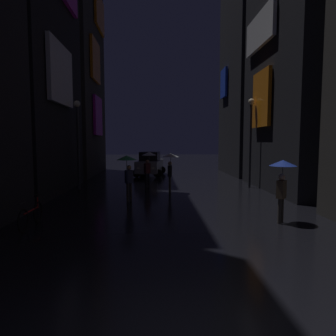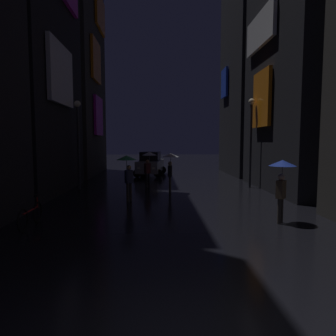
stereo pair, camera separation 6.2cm
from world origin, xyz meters
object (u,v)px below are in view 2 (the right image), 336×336
(pedestrian_midstreet_centre_blue, at_px, (282,174))
(pedestrian_foreground_right_green, at_px, (127,165))
(car_distant, at_px, (150,164))
(streetlamp_left_far, at_px, (78,134))
(pedestrian_midstreet_left_clear, at_px, (170,162))
(pedestrian_near_crossing_clear, at_px, (149,160))
(streetlamp_right_far, at_px, (251,132))
(bicycle_parked_at_storefront, at_px, (31,215))

(pedestrian_midstreet_centre_blue, bearing_deg, pedestrian_foreground_right_green, 146.42)
(car_distant, relative_size, streetlamp_left_far, 0.86)
(pedestrian_foreground_right_green, height_order, pedestrian_midstreet_centre_blue, same)
(pedestrian_foreground_right_green, xyz_separation_m, pedestrian_midstreet_left_clear, (2.06, 2.50, 0.00))
(streetlamp_left_far, bearing_deg, car_distant, 60.05)
(pedestrian_foreground_right_green, distance_m, streetlamp_left_far, 5.14)
(pedestrian_near_crossing_clear, relative_size, streetlamp_left_far, 0.42)
(streetlamp_right_far, bearing_deg, pedestrian_midstreet_centre_blue, -100.07)
(pedestrian_midstreet_centre_blue, relative_size, streetlamp_right_far, 0.40)
(pedestrian_midstreet_centre_blue, relative_size, bicycle_parked_at_storefront, 1.16)
(pedestrian_near_crossing_clear, xyz_separation_m, pedestrian_midstreet_centre_blue, (4.66, -8.04, 0.00))
(pedestrian_midstreet_centre_blue, relative_size, streetlamp_left_far, 0.42)
(pedestrian_midstreet_left_clear, distance_m, streetlamp_left_far, 5.55)
(pedestrian_foreground_right_green, relative_size, pedestrian_midstreet_left_clear, 1.00)
(pedestrian_midstreet_left_clear, relative_size, car_distant, 0.49)
(streetlamp_right_far, bearing_deg, pedestrian_foreground_right_green, -149.50)
(pedestrian_near_crossing_clear, distance_m, streetlamp_right_far, 6.25)
(pedestrian_foreground_right_green, xyz_separation_m, streetlamp_right_far, (6.88, 4.05, 1.63))
(bicycle_parked_at_storefront, bearing_deg, pedestrian_foreground_right_green, 54.96)
(car_distant, relative_size, streetlamp_right_far, 0.82)
(pedestrian_midstreet_centre_blue, distance_m, streetlamp_right_far, 8.00)
(bicycle_parked_at_storefront, bearing_deg, car_distant, 76.28)
(pedestrian_near_crossing_clear, height_order, pedestrian_midstreet_left_clear, same)
(pedestrian_near_crossing_clear, height_order, bicycle_parked_at_storefront, pedestrian_near_crossing_clear)
(pedestrian_near_crossing_clear, xyz_separation_m, streetlamp_right_far, (6.03, -0.33, 1.63))
(streetlamp_right_far, bearing_deg, pedestrian_near_crossing_clear, 176.89)
(car_distant, height_order, streetlamp_right_far, streetlamp_right_far)
(pedestrian_foreground_right_green, height_order, streetlamp_right_far, streetlamp_right_far)
(pedestrian_midstreet_centre_blue, xyz_separation_m, streetlamp_right_far, (1.37, 7.71, 1.63))
(pedestrian_near_crossing_clear, bearing_deg, bicycle_parked_at_storefront, -113.40)
(pedestrian_near_crossing_clear, distance_m, pedestrian_foreground_right_green, 4.46)
(bicycle_parked_at_storefront, bearing_deg, pedestrian_near_crossing_clear, 66.60)
(pedestrian_midstreet_left_clear, relative_size, streetlamp_left_far, 0.42)
(bicycle_parked_at_storefront, bearing_deg, pedestrian_midstreet_centre_blue, 1.57)
(pedestrian_near_crossing_clear, bearing_deg, pedestrian_foreground_right_green, -101.00)
(pedestrian_midstreet_centre_blue, bearing_deg, streetlamp_right_far, 79.93)
(bicycle_parked_at_storefront, distance_m, car_distant, 14.97)
(pedestrian_midstreet_centre_blue, relative_size, pedestrian_midstreet_left_clear, 1.00)
(bicycle_parked_at_storefront, distance_m, streetlamp_right_far, 12.79)
(pedestrian_midstreet_left_clear, bearing_deg, streetlamp_right_far, 17.90)
(pedestrian_midstreet_left_clear, bearing_deg, pedestrian_near_crossing_clear, 122.67)
(bicycle_parked_at_storefront, bearing_deg, streetlamp_left_far, 92.98)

